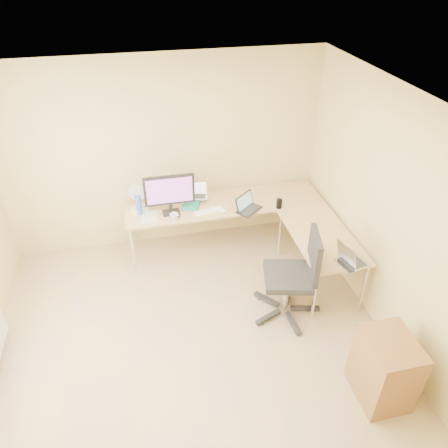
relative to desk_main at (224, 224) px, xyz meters
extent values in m
plane|color=tan|center=(-0.72, -1.85, -0.36)|extent=(4.50, 4.50, 0.00)
plane|color=white|center=(-0.72, -1.85, 2.24)|extent=(4.50, 4.50, 0.00)
plane|color=#D3B877|center=(-0.72, 0.40, 0.93)|extent=(4.50, 0.00, 4.50)
plane|color=#D3B877|center=(1.38, -1.85, 0.93)|extent=(0.00, 4.50, 4.50)
cube|color=tan|center=(0.00, 0.00, 0.00)|extent=(2.65, 0.70, 0.73)
cube|color=tan|center=(0.98, -1.00, 0.00)|extent=(0.70, 1.30, 0.73)
cube|color=black|center=(-0.73, -0.11, 0.64)|extent=(0.63, 0.20, 0.54)
cube|color=#1C7871|center=(-0.44, 0.02, 0.39)|extent=(0.30, 0.34, 0.05)
cube|color=beige|center=(-0.36, 0.14, 0.51)|extent=(0.34, 0.28, 0.19)
cube|color=black|center=(0.27, -0.27, 0.47)|extent=(0.42, 0.41, 0.21)
cube|color=white|center=(-0.25, -0.19, 0.37)|extent=(0.39, 0.17, 0.02)
ellipsoid|color=white|center=(-0.07, -0.24, 0.38)|extent=(0.11, 0.09, 0.03)
imported|color=silver|center=(-0.71, -0.30, 0.42)|extent=(0.14, 0.14, 0.10)
cylinder|color=silver|center=(-0.70, -0.26, 0.38)|extent=(0.17, 0.17, 0.03)
cylinder|color=blue|center=(-1.13, -0.05, 0.50)|extent=(0.09, 0.09, 0.27)
cube|color=silver|center=(-1.01, -0.14, 0.37)|extent=(0.24, 0.31, 0.01)
cube|color=silver|center=(-1.13, 0.01, 0.40)|extent=(0.23, 0.20, 0.07)
cylinder|color=silver|center=(-1.13, 0.20, 0.51)|extent=(0.27, 0.27, 0.29)
cylinder|color=black|center=(0.67, -0.30, 0.43)|extent=(0.09, 0.09, 0.13)
cube|color=#9FA2B3|center=(1.09, -1.55, 0.48)|extent=(0.41, 0.36, 0.24)
cube|color=#272626|center=(0.41, -1.41, 0.13)|extent=(0.82, 0.82, 1.13)
cube|color=olive|center=(0.93, -2.64, -0.01)|extent=(0.44, 0.54, 0.75)
camera|label=1|loc=(-1.06, -4.71, 3.33)|focal=33.76mm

